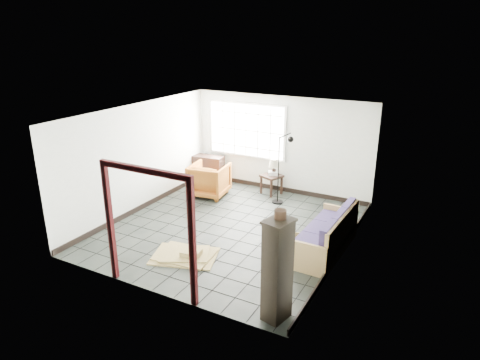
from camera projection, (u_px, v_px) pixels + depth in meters
The scene contains 15 objects.
ground at pixel (231, 228), 9.55m from camera, with size 5.50×5.50×0.00m, color black.
room_shell at pixel (231, 156), 9.02m from camera, with size 5.02×5.52×2.61m.
window_panel at pixel (247, 130), 11.72m from camera, with size 2.32×0.08×1.52m.
doorway_trim at pixel (148, 216), 6.85m from camera, with size 1.80×0.08×2.20m.
futon_sofa at pixel (328, 237), 8.46m from camera, with size 0.82×2.03×0.89m.
armchair at pixel (209, 178), 11.32m from camera, with size 0.93×0.87×0.96m, color brown.
side_table at pixel (272, 178), 11.44m from camera, with size 0.63×0.63×0.53m.
table_lamp at pixel (274, 164), 11.35m from camera, with size 0.37×0.37×0.43m.
projector at pixel (273, 173), 11.41m from camera, with size 0.32×0.30×0.09m.
floor_lamp at pixel (284, 167), 10.61m from camera, with size 0.58×0.38×1.86m.
console_shelf at pixel (206, 169), 12.38m from camera, with size 1.05×0.49×0.79m.
tall_shelf at pixel (277, 270), 6.32m from camera, with size 0.44×0.51×1.65m.
pot at pixel (280, 214), 6.08m from camera, with size 0.21×0.21×0.13m.
open_box at pixel (297, 243), 8.57m from camera, with size 0.80×0.53×0.42m.
cardboard_pile at pixel (186, 255), 8.34m from camera, with size 1.45×1.21×0.18m.
Camera 1 is at (4.27, -7.53, 4.20)m, focal length 32.00 mm.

